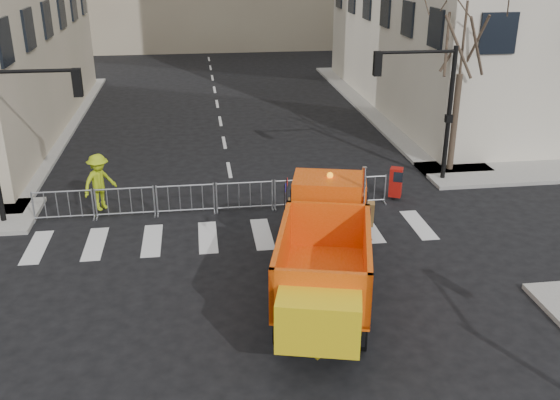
{
  "coord_description": "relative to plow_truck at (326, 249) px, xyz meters",
  "views": [
    {
      "loc": [
        -1.25,
        -13.11,
        8.9
      ],
      "look_at": [
        0.88,
        2.5,
        2.43
      ],
      "focal_mm": 40.0,
      "sensor_mm": 36.0,
      "label": 1
    }
  ],
  "objects": [
    {
      "name": "ground",
      "position": [
        -1.92,
        -1.22,
        -1.51
      ],
      "size": [
        120.0,
        120.0,
        0.0
      ],
      "primitive_type": "plane",
      "color": "black",
      "rests_on": "ground"
    },
    {
      "name": "sidewalk_back",
      "position": [
        -1.92,
        7.28,
        -1.43
      ],
      "size": [
        64.0,
        5.0,
        0.15
      ],
      "primitive_type": "cube",
      "color": "gray",
      "rests_on": "ground"
    },
    {
      "name": "traffic_light_right",
      "position": [
        6.58,
        8.28,
        1.19
      ],
      "size": [
        0.18,
        0.18,
        5.4
      ],
      "primitive_type": "cylinder",
      "color": "black",
      "rests_on": "ground"
    },
    {
      "name": "crowd_barriers",
      "position": [
        -2.67,
        6.38,
        -0.96
      ],
      "size": [
        12.6,
        0.6,
        1.1
      ],
      "primitive_type": null,
      "color": "#9EA0A5",
      "rests_on": "ground"
    },
    {
      "name": "street_tree",
      "position": [
        7.28,
        9.28,
        2.24
      ],
      "size": [
        3.0,
        3.0,
        7.5
      ],
      "primitive_type": null,
      "color": "#382B21",
      "rests_on": "ground"
    },
    {
      "name": "plow_truck",
      "position": [
        0.0,
        0.0,
        0.0
      ],
      "size": [
        4.4,
        9.04,
        3.39
      ],
      "rotation": [
        0.0,
        0.0,
        1.32
      ],
      "color": "black",
      "rests_on": "ground"
    },
    {
      "name": "cop_a",
      "position": [
        1.95,
        5.34,
        -0.69
      ],
      "size": [
        0.7,
        0.59,
        1.63
      ],
      "primitive_type": "imported",
      "rotation": [
        0.0,
        0.0,
        3.53
      ],
      "color": "black",
      "rests_on": "ground"
    },
    {
      "name": "cop_b",
      "position": [
        1.87,
        3.35,
        -0.7
      ],
      "size": [
        0.91,
        0.78,
        1.62
      ],
      "primitive_type": "imported",
      "rotation": [
        0.0,
        0.0,
        2.9
      ],
      "color": "black",
      "rests_on": "ground"
    },
    {
      "name": "cop_c",
      "position": [
        1.94,
        5.11,
        -0.62
      ],
      "size": [
        0.78,
        1.13,
        1.78
      ],
      "primitive_type": "imported",
      "rotation": [
        0.0,
        0.0,
        4.34
      ],
      "color": "black",
      "rests_on": "ground"
    },
    {
      "name": "worker",
      "position": [
        -6.69,
        6.83,
        -0.34
      ],
      "size": [
        1.48,
        1.46,
        2.04
      ],
      "primitive_type": "imported",
      "rotation": [
        0.0,
        0.0,
        0.76
      ],
      "color": "#A7C216",
      "rests_on": "sidewalk_back"
    },
    {
      "name": "newspaper_box",
      "position": [
        4.05,
        6.61,
        -0.81
      ],
      "size": [
        0.58,
        0.55,
        1.1
      ],
      "primitive_type": "cube",
      "rotation": [
        0.0,
        0.0,
        -0.43
      ],
      "color": "#A2110C",
      "rests_on": "sidewalk_back"
    }
  ]
}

